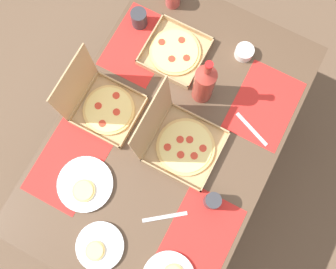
{
  "coord_description": "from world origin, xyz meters",
  "views": [
    {
      "loc": [
        -0.32,
        -0.17,
        2.33
      ],
      "look_at": [
        0.0,
        0.0,
        0.75
      ],
      "focal_mm": 39.46,
      "sensor_mm": 36.0,
      "label": 1
    }
  ],
  "objects": [
    {
      "name": "plate_near_right",
      "position": [
        -0.36,
        0.21,
        0.76
      ],
      "size": [
        0.24,
        0.24,
        0.03
      ],
      "color": "white",
      "rests_on": "dining_table"
    },
    {
      "name": "pizza_box_corner_right",
      "position": [
        0.36,
        0.15,
        0.77
      ],
      "size": [
        0.27,
        0.27,
        0.04
      ],
      "color": "tan",
      "rests_on": "dining_table"
    },
    {
      "name": "soda_bottle",
      "position": [
        0.24,
        -0.05,
        0.89
      ],
      "size": [
        0.09,
        0.09,
        0.32
      ],
      "color": "#B2382D",
      "rests_on": "dining_table"
    },
    {
      "name": "placemat_far_right",
      "position": [
        0.32,
        0.32,
        0.76
      ],
      "size": [
        0.36,
        0.26,
        0.0
      ],
      "primitive_type": "cube",
      "color": "red",
      "rests_on": "dining_table"
    },
    {
      "name": "cup_clear_right",
      "position": [
        -0.17,
        -0.29,
        0.81
      ],
      "size": [
        0.07,
        0.07,
        0.1
      ],
      "primitive_type": "cylinder",
      "color": "#333338",
      "rests_on": "dining_table"
    },
    {
      "name": "fork_by_near_left",
      "position": [
        0.19,
        -0.31,
        0.76
      ],
      "size": [
        0.09,
        0.18,
        0.0
      ],
      "primitive_type": "cube",
      "rotation": [
        0.0,
        0.0,
        4.33
      ],
      "color": "#B7B7BC",
      "rests_on": "dining_table"
    },
    {
      "name": "pizza_box_corner_left",
      "position": [
        -0.02,
        -0.06,
        0.8
      ],
      "size": [
        0.29,
        0.31,
        0.32
      ],
      "color": "tan",
      "rests_on": "dining_table"
    },
    {
      "name": "placemat_far_left",
      "position": [
        -0.32,
        0.32,
        0.76
      ],
      "size": [
        0.36,
        0.26,
        0.0
      ],
      "primitive_type": "cube",
      "color": "red",
      "rests_on": "dining_table"
    },
    {
      "name": "ground_plane",
      "position": [
        0.0,
        0.0,
        0.0
      ],
      "size": [
        6.0,
        6.0,
        0.0
      ],
      "primitive_type": "plane",
      "color": "brown"
    },
    {
      "name": "plate_middle",
      "position": [
        -0.55,
        0.03,
        0.76
      ],
      "size": [
        0.2,
        0.2,
        0.03
      ],
      "color": "white",
      "rests_on": "dining_table"
    },
    {
      "name": "fork_by_far_right",
      "position": [
        -0.32,
        -0.15,
        0.76
      ],
      "size": [
        0.13,
        0.16,
        0.0
      ],
      "primitive_type": "cube",
      "rotation": [
        0.0,
        0.0,
        5.36
      ],
      "color": "#B7B7BC",
      "rests_on": "dining_table"
    },
    {
      "name": "placemat_near_right",
      "position": [
        0.32,
        -0.32,
        0.76
      ],
      "size": [
        0.36,
        0.26,
        0.0
      ],
      "primitive_type": "cube",
      "color": "red",
      "rests_on": "dining_table"
    },
    {
      "name": "cup_dark",
      "position": [
        0.41,
        0.37,
        0.8
      ],
      "size": [
        0.07,
        0.07,
        0.09
      ],
      "primitive_type": "cylinder",
      "color": "#333338",
      "rests_on": "dining_table"
    },
    {
      "name": "placemat_near_left",
      "position": [
        -0.32,
        -0.32,
        0.76
      ],
      "size": [
        0.36,
        0.26,
        0.0
      ],
      "primitive_type": "cube",
      "color": "red",
      "rests_on": "dining_table"
    },
    {
      "name": "pizza_box_edge_far",
      "position": [
        -0.03,
        0.31,
        0.8
      ],
      "size": [
        0.26,
        0.27,
        0.3
      ],
      "color": "tan",
      "rests_on": "dining_table"
    },
    {
      "name": "condiment_bowl",
      "position": [
        0.5,
        -0.13,
        0.78
      ],
      "size": [
        0.08,
        0.08,
        0.05
      ],
      "primitive_type": "cylinder",
      "color": "white",
      "rests_on": "dining_table"
    },
    {
      "name": "dining_table",
      "position": [
        0.0,
        0.0,
        0.64
      ],
      "size": [
        1.42,
        0.94,
        0.75
      ],
      "color": "#3F3328",
      "rests_on": "ground_plane"
    }
  ]
}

